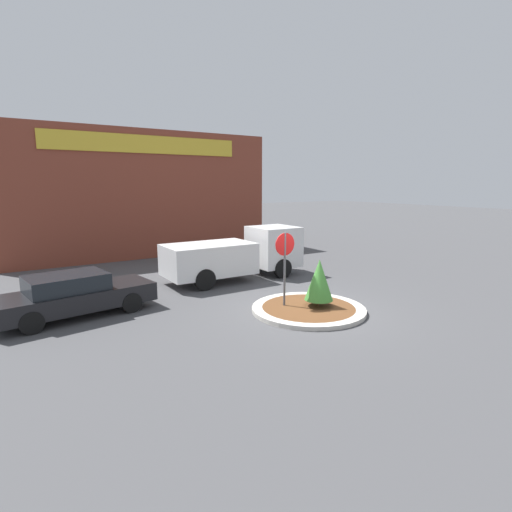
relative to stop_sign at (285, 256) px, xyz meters
name	(u,v)px	position (x,y,z in m)	size (l,w,h in m)	color
ground_plane	(308,311)	(0.53, -0.57, -1.73)	(120.00, 120.00, 0.00)	#474749
traffic_island	(308,309)	(0.53, -0.57, -1.66)	(3.58, 3.58, 0.14)	#BCB7AD
stop_sign	(285,256)	(0.00, 0.00, 0.00)	(0.72, 0.07, 2.49)	#4C4C51
island_shrub	(319,280)	(0.87, -0.66, -0.73)	(0.90, 0.90, 1.51)	brown
utility_truck	(237,254)	(0.84, 4.43, -0.66)	(5.91, 2.10, 2.11)	silver
storefront_building	(132,194)	(-0.70, 14.06, 1.67)	(14.36, 6.07, 6.79)	brown
parked_sedan_black	(74,295)	(-5.77, 2.91, -1.06)	(4.73, 2.37, 1.33)	black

